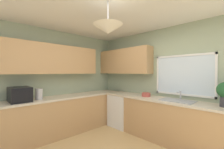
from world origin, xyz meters
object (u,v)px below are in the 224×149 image
Objects in this scene: kettle at (39,94)px; bowl at (146,95)px; dishwasher at (122,110)px; sink_assembly at (178,100)px; microwave at (20,94)px.

kettle is 1.14× the size of bowl.
sink_assembly is at bearing 1.38° from dishwasher.
sink_assembly is (2.16, 2.36, -0.13)m from microwave.
microwave is 0.36m from kettle.
bowl is at bearing 55.21° from kettle.
sink_assembly is at bearing 0.47° from bowl.
microwave reaches higher than bowl.
bowl is (-0.75, -0.01, 0.03)m from sink_assembly.
kettle is 0.37× the size of sink_assembly.
dishwasher is at bearing -177.70° from bowl.
microwave reaches higher than dishwasher.
kettle is at bearing -136.83° from sink_assembly.
sink_assembly reaches higher than bowl.
kettle is at bearing -124.79° from bowl.
sink_assembly is 0.75m from bowl.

